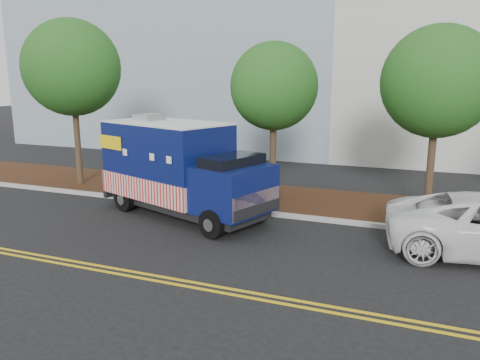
% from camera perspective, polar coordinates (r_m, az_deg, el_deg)
% --- Properties ---
extents(ground, '(120.00, 120.00, 0.00)m').
position_cam_1_polar(ground, '(15.88, -4.91, -4.94)').
color(ground, black).
rests_on(ground, ground).
extents(curb, '(120.00, 0.18, 0.15)m').
position_cam_1_polar(curb, '(17.07, -2.82, -3.41)').
color(curb, '#9E9E99').
rests_on(curb, ground).
extents(mulch_strip, '(120.00, 4.00, 0.15)m').
position_cam_1_polar(mulch_strip, '(18.94, -0.20, -1.80)').
color(mulch_strip, black).
rests_on(mulch_strip, ground).
extents(centerline_near, '(120.00, 0.10, 0.01)m').
position_cam_1_polar(centerline_near, '(12.30, -14.31, -10.53)').
color(centerline_near, gold).
rests_on(centerline_near, ground).
extents(centerline_far, '(120.00, 0.10, 0.01)m').
position_cam_1_polar(centerline_far, '(12.12, -15.01, -10.93)').
color(centerline_far, gold).
rests_on(centerline_far, ground).
extents(tree_a, '(4.04, 4.04, 7.14)m').
position_cam_1_polar(tree_a, '(21.38, -19.80, 12.73)').
color(tree_a, '#38281C').
rests_on(tree_a, ground).
extents(tree_b, '(3.33, 3.33, 6.06)m').
position_cam_1_polar(tree_b, '(18.05, 4.15, 11.29)').
color(tree_b, '#38281C').
rests_on(tree_b, ground).
extents(tree_c, '(3.80, 3.80, 6.48)m').
position_cam_1_polar(tree_c, '(17.39, 22.99, 10.93)').
color(tree_c, '#38281C').
rests_on(tree_c, ground).
extents(sign_post, '(0.06, 0.06, 2.40)m').
position_cam_1_polar(sign_post, '(18.25, -10.67, 1.06)').
color(sign_post, '#473828').
rests_on(sign_post, ground).
extents(food_truck, '(6.90, 4.40, 3.43)m').
position_cam_1_polar(food_truck, '(16.37, -7.50, 1.14)').
color(food_truck, black).
rests_on(food_truck, ground).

